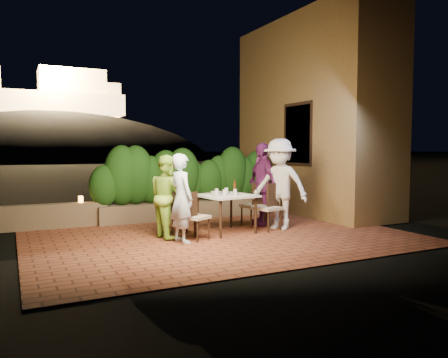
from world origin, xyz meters
TOP-DOWN VIEW (x-y plane):
  - ground at (0.00, 0.00)m, footprint 400.00×400.00m
  - terrace_floor at (0.00, 0.50)m, footprint 7.00×6.00m
  - building_wall at (3.60, 2.00)m, footprint 1.60×5.00m
  - window_pane at (2.82, 1.50)m, footprint 0.08×1.00m
  - window_frame at (2.81, 1.50)m, footprint 0.06×1.15m
  - planter at (0.20, 2.30)m, footprint 4.20×0.55m
  - hedge at (0.20, 2.30)m, footprint 4.00×0.70m
  - parapet at (-2.80, 2.30)m, footprint 2.20×0.30m
  - hill at (2.00, 60.00)m, footprint 52.00×40.00m
  - fortress at (2.00, 60.00)m, footprint 26.00×8.00m
  - dining_table at (0.22, 0.26)m, footprint 1.12×1.12m
  - plate_nw at (-0.04, -0.02)m, footprint 0.20×0.20m
  - plate_sw at (-0.13, 0.42)m, footprint 0.20×0.20m
  - plate_ne at (0.56, 0.11)m, footprint 0.22×0.22m
  - plate_se at (0.45, 0.54)m, footprint 0.23×0.23m
  - plate_centre at (0.25, 0.25)m, footprint 0.22×0.22m
  - plate_front at (0.31, -0.08)m, footprint 0.21×0.21m
  - glass_nw at (0.11, 0.12)m, footprint 0.07×0.07m
  - glass_sw at (0.08, 0.42)m, footprint 0.07×0.07m
  - glass_ne at (0.37, 0.17)m, footprint 0.07×0.07m
  - glass_se at (0.29, 0.40)m, footprint 0.07×0.07m
  - beer_bottle at (0.44, 0.33)m, footprint 0.05×0.05m
  - bowl at (0.12, 0.51)m, footprint 0.25×0.25m
  - chair_left_front at (-0.58, -0.11)m, footprint 0.55×0.55m
  - chair_left_back at (-0.62, 0.37)m, footprint 0.47×0.47m
  - chair_right_front at (1.09, 0.12)m, footprint 0.53×0.53m
  - chair_right_back at (1.05, 0.65)m, footprint 0.46×0.46m
  - diner_blue at (-0.89, -0.20)m, footprint 0.47×0.63m
  - diner_green at (-0.96, 0.34)m, footprint 0.68×0.82m
  - diner_white at (1.36, 0.11)m, footprint 1.22×1.38m
  - diner_purple at (1.29, 0.68)m, footprint 0.48×1.06m
  - parapet_lamp at (-2.23, 2.30)m, footprint 0.10×0.10m

SIDE VIEW (x-z plane):
  - hill at x=2.00m, z-range -15.00..7.00m
  - terrace_floor at x=0.00m, z-range -0.15..0.00m
  - ground at x=0.00m, z-range -0.02..-0.02m
  - planter at x=0.20m, z-range 0.00..0.40m
  - parapet at x=-2.80m, z-range 0.00..0.50m
  - dining_table at x=0.22m, z-range 0.00..0.75m
  - chair_left_back at x=-0.62m, z-range 0.00..0.85m
  - chair_left_front at x=-0.58m, z-range 0.00..0.88m
  - chair_right_back at x=1.05m, z-range 0.00..0.91m
  - chair_right_front at x=1.09m, z-range 0.00..0.94m
  - parapet_lamp at x=-2.23m, z-range 0.50..0.64m
  - plate_sw at x=-0.13m, z-range 0.75..0.76m
  - plate_nw at x=-0.04m, z-range 0.75..0.76m
  - plate_front at x=0.31m, z-range 0.75..0.76m
  - plate_centre at x=0.25m, z-range 0.75..0.76m
  - plate_ne at x=0.56m, z-range 0.75..0.76m
  - plate_se at x=0.45m, z-range 0.75..0.76m
  - diner_green at x=-0.96m, z-range 0.00..1.54m
  - bowl at x=0.12m, z-range 0.75..0.80m
  - diner_blue at x=-0.89m, z-range 0.00..1.56m
  - glass_sw at x=0.08m, z-range 0.75..0.86m
  - glass_ne at x=0.37m, z-range 0.75..0.86m
  - glass_nw at x=0.11m, z-range 0.75..0.87m
  - glass_se at x=0.29m, z-range 0.75..0.87m
  - diner_purple at x=1.29m, z-range 0.00..1.77m
  - beer_bottle at x=0.44m, z-range 0.75..1.03m
  - diner_white at x=1.36m, z-range 0.00..1.85m
  - hedge at x=0.20m, z-range 0.40..1.50m
  - window_pane at x=2.82m, z-range 1.30..2.70m
  - window_frame at x=2.81m, z-range 1.23..2.77m
  - building_wall at x=3.60m, z-range 0.00..5.00m
  - fortress at x=2.00m, z-range 6.50..14.50m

